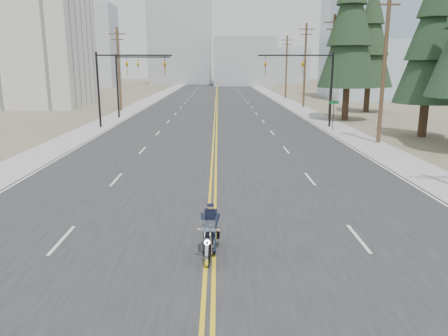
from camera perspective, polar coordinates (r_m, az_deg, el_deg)
ground_plane at (r=11.31m, az=-2.06°, el=-17.15°), size 400.00×400.00×0.00m
road at (r=79.97m, az=-0.98°, el=9.06°), size 20.00×200.00×0.01m
sidewalk_left at (r=80.83m, az=-9.26°, el=8.94°), size 3.00×200.00×0.01m
sidewalk_right at (r=80.76m, az=7.31°, el=9.00°), size 3.00×200.00×0.01m
traffic_mast_left at (r=42.78m, az=-13.54°, el=11.77°), size 7.10×0.26×7.00m
traffic_mast_right at (r=42.67m, az=11.25°, el=11.87°), size 7.10×0.26×7.00m
traffic_mast_far at (r=50.68m, az=-11.93°, el=11.93°), size 6.10×0.26×7.00m
street_sign at (r=41.33m, az=14.12°, el=7.34°), size 0.90×0.06×2.62m
utility_pole_b at (r=34.98m, az=20.23°, el=12.82°), size 2.20×0.30×11.50m
utility_pole_c at (r=49.31m, az=13.94°, el=12.81°), size 2.20×0.30×11.00m
utility_pole_d at (r=63.95m, az=10.53°, el=13.19°), size 2.20×0.30×11.50m
utility_pole_e at (r=80.70m, az=8.15°, el=13.04°), size 2.20×0.30×11.00m
utility_pole_left at (r=59.16m, az=-13.57°, el=12.57°), size 2.20×0.30×10.50m
glass_building at (r=85.96m, az=21.67°, el=15.12°), size 24.00×16.00×20.00m
haze_bldg_a at (r=129.76m, az=-17.15°, el=14.93°), size 14.00×12.00×22.00m
haze_bldg_b at (r=134.99m, az=2.58°, el=13.69°), size 18.00×14.00×14.00m
haze_bldg_c at (r=126.23m, az=18.12°, el=14.02°), size 16.00×12.00×18.00m
haze_bldg_d at (r=150.44m, az=-5.68°, el=15.87°), size 20.00×15.00×26.00m
haze_bldg_e at (r=161.67m, az=8.23°, el=13.13°), size 14.00×14.00×12.00m
haze_bldg_f at (r=148.54m, az=-21.14°, el=13.18°), size 12.00×12.00×16.00m
motorcyclist at (r=13.50m, az=-1.86°, el=-8.18°), size 1.02×2.10×1.59m
conifer_mid at (r=39.55m, az=25.51°, el=15.19°), size 5.20×5.20×13.87m
conifer_tall at (r=49.52m, az=16.20°, el=17.68°), size 6.30×6.30×17.49m
conifer_far at (r=59.15m, az=18.67°, el=15.74°), size 5.90×5.90×15.80m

